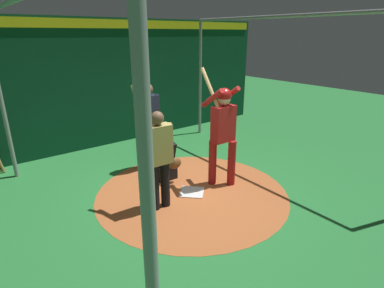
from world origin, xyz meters
TOP-DOWN VIEW (x-y plane):
  - ground_plane at (0.00, 0.00)m, footprint 25.96×25.96m
  - dirt_circle at (0.00, 0.00)m, footprint 3.47×3.47m
  - home_plate at (0.00, 0.00)m, footprint 0.59×0.59m
  - batter at (0.06, 0.67)m, footprint 0.68×0.49m
  - catcher at (-0.80, -0.06)m, footprint 0.58×0.40m
  - umpire at (-1.44, -0.01)m, footprint 0.23×0.49m
  - visitor at (0.06, -0.73)m, footprint 0.55×0.50m
  - back_wall at (-3.52, 0.00)m, footprint 0.23×9.96m
  - cage_frame at (0.00, 0.00)m, footprint 5.57×4.91m

SIDE VIEW (x-z plane):
  - ground_plane at x=0.00m, z-range 0.00..0.00m
  - dirt_circle at x=0.00m, z-range 0.00..0.01m
  - home_plate at x=0.00m, z-range 0.01..0.02m
  - catcher at x=-0.80m, z-range -0.10..0.89m
  - visitor at x=0.06m, z-range -0.05..1.97m
  - umpire at x=-1.44m, z-range 0.12..1.94m
  - batter at x=0.06m, z-range 0.05..2.24m
  - back_wall at x=-3.52m, z-range 0.01..3.13m
  - cage_frame at x=0.00m, z-range 0.61..3.72m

